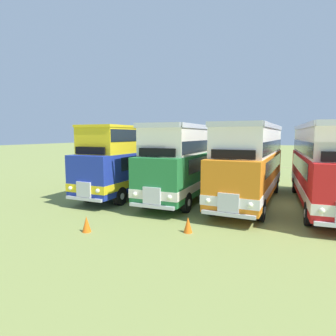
% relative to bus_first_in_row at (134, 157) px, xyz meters
% --- Properties ---
extents(ground_plane, '(200.00, 200.00, 0.00)m').
position_rel_bus_first_in_row_xyz_m(ground_plane, '(9.61, 0.21, -2.47)').
color(ground_plane, olive).
extents(bus_first_in_row, '(2.80, 10.15, 4.49)m').
position_rel_bus_first_in_row_xyz_m(bus_first_in_row, '(0.00, 0.00, 0.00)').
color(bus_first_in_row, '#1E339E').
rests_on(bus_first_in_row, ground).
extents(bus_second_in_row, '(2.65, 11.23, 4.52)m').
position_rel_bus_first_in_row_xyz_m(bus_second_in_row, '(3.84, 0.54, -0.11)').
color(bus_second_in_row, '#237538').
rests_on(bus_second_in_row, ground).
extents(bus_third_in_row, '(3.11, 10.78, 4.52)m').
position_rel_bus_first_in_row_xyz_m(bus_third_in_row, '(7.69, 0.24, -0.11)').
color(bus_third_in_row, orange).
rests_on(bus_third_in_row, ground).
extents(bus_fourth_in_row, '(3.04, 11.17, 4.52)m').
position_rel_bus_first_in_row_xyz_m(bus_fourth_in_row, '(11.53, 0.58, -0.11)').
color(bus_fourth_in_row, red).
rests_on(bus_fourth_in_row, ground).
extents(cone_near_end, '(0.36, 0.36, 0.65)m').
position_rel_bus_first_in_row_xyz_m(cone_near_end, '(2.17, -7.83, -2.14)').
color(cone_near_end, orange).
rests_on(cone_near_end, ground).
extents(cone_mid_row, '(0.36, 0.36, 0.65)m').
position_rel_bus_first_in_row_xyz_m(cone_mid_row, '(6.01, -6.32, -2.14)').
color(cone_mid_row, orange).
rests_on(cone_mid_row, ground).
extents(rope_fence_line, '(25.31, 0.08, 1.05)m').
position_rel_bus_first_in_row_xyz_m(rope_fence_line, '(9.61, 11.17, -1.80)').
color(rope_fence_line, '#8C704C').
rests_on(rope_fence_line, ground).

